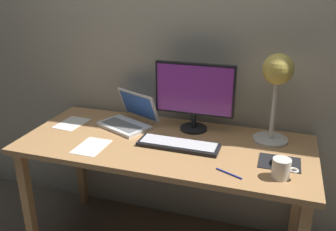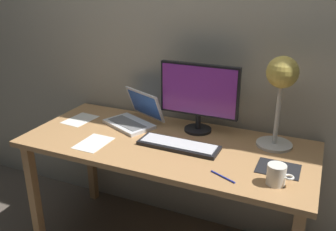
# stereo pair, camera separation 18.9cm
# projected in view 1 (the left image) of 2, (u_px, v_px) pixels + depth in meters

# --- Properties ---
(back_wall) EXTENTS (4.80, 0.06, 2.60)m
(back_wall) POSITION_uv_depth(u_px,v_px,m) (186.00, 29.00, 2.16)
(back_wall) COLOR #B2A893
(back_wall) RESTS_ON ground
(desk) EXTENTS (1.60, 0.70, 0.74)m
(desk) POSITION_uv_depth(u_px,v_px,m) (165.00, 155.00, 2.04)
(desk) COLOR tan
(desk) RESTS_ON ground
(monitor) EXTENTS (0.46, 0.16, 0.40)m
(monitor) POSITION_uv_depth(u_px,v_px,m) (195.00, 93.00, 2.08)
(monitor) COLOR black
(monitor) RESTS_ON desk
(keyboard_main) EXTENTS (0.44, 0.15, 0.03)m
(keyboard_main) POSITION_uv_depth(u_px,v_px,m) (179.00, 145.00, 1.95)
(keyboard_main) COLOR black
(keyboard_main) RESTS_ON desk
(laptop) EXTENTS (0.38, 0.36, 0.20)m
(laptop) POSITION_uv_depth(u_px,v_px,m) (131.00, 116.00, 2.22)
(laptop) COLOR silver
(laptop) RESTS_ON desk
(desk_lamp) EXTENTS (0.19, 0.19, 0.49)m
(desk_lamp) POSITION_uv_depth(u_px,v_px,m) (277.00, 79.00, 1.89)
(desk_lamp) COLOR beige
(desk_lamp) RESTS_ON desk
(mousepad) EXTENTS (0.20, 0.16, 0.00)m
(mousepad) POSITION_uv_depth(u_px,v_px,m) (280.00, 163.00, 1.78)
(mousepad) COLOR black
(mousepad) RESTS_ON desk
(mouse) EXTENTS (0.06, 0.10, 0.03)m
(mouse) POSITION_uv_depth(u_px,v_px,m) (278.00, 161.00, 1.77)
(mouse) COLOR #38383A
(mouse) RESTS_ON mousepad
(coffee_mug) EXTENTS (0.12, 0.08, 0.09)m
(coffee_mug) POSITION_uv_depth(u_px,v_px,m) (282.00, 169.00, 1.64)
(coffee_mug) COLOR white
(coffee_mug) RESTS_ON desk
(paper_sheet_near_mouse) EXTENTS (0.15, 0.21, 0.00)m
(paper_sheet_near_mouse) POSITION_uv_depth(u_px,v_px,m) (92.00, 147.00, 1.95)
(paper_sheet_near_mouse) COLOR white
(paper_sheet_near_mouse) RESTS_ON desk
(paper_sheet_by_keyboard) EXTENTS (0.17, 0.22, 0.00)m
(paper_sheet_by_keyboard) POSITION_uv_depth(u_px,v_px,m) (72.00, 123.00, 2.26)
(paper_sheet_by_keyboard) COLOR white
(paper_sheet_by_keyboard) RESTS_ON desk
(pen) EXTENTS (0.13, 0.07, 0.01)m
(pen) POSITION_uv_depth(u_px,v_px,m) (229.00, 173.00, 1.68)
(pen) COLOR #2633A5
(pen) RESTS_ON desk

